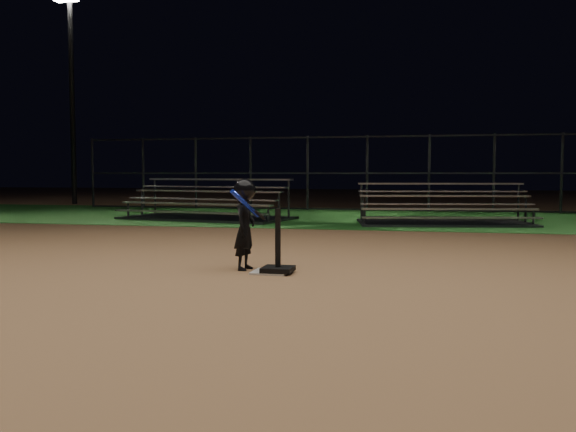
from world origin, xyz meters
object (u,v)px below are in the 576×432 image
(bleacher_left, at_px, (206,211))
(home_plate, at_px, (271,272))
(batting_tee, at_px, (278,260))
(child_batter, at_px, (245,222))
(light_pole_left, at_px, (71,80))
(bleacher_right, at_px, (444,216))

(bleacher_left, bearing_deg, home_plate, -53.23)
(batting_tee, height_order, child_batter, child_batter)
(home_plate, xyz_separation_m, child_batter, (-0.39, 0.16, 0.62))
(child_batter, xyz_separation_m, light_pole_left, (-11.61, 14.78, 4.32))
(batting_tee, xyz_separation_m, child_batter, (-0.49, 0.20, 0.46))
(child_batter, xyz_separation_m, bleacher_right, (2.73, 7.86, -0.42))
(bleacher_right, bearing_deg, light_pole_left, 144.50)
(child_batter, height_order, bleacher_right, child_batter)
(batting_tee, bearing_deg, bleacher_left, 115.68)
(child_batter, distance_m, light_pole_left, 19.29)
(bleacher_left, bearing_deg, light_pole_left, 152.18)
(home_plate, distance_m, bleacher_right, 8.36)
(bleacher_right, relative_size, light_pole_left, 0.53)
(bleacher_left, height_order, bleacher_right, bleacher_left)
(child_batter, relative_size, bleacher_right, 0.27)
(child_batter, relative_size, light_pole_left, 0.14)
(home_plate, height_order, light_pole_left, light_pole_left)
(bleacher_left, distance_m, bleacher_right, 6.25)
(batting_tee, bearing_deg, bleacher_right, 74.44)
(bleacher_right, bearing_deg, home_plate, -116.03)
(home_plate, bearing_deg, batting_tee, -18.51)
(home_plate, distance_m, batting_tee, 0.19)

